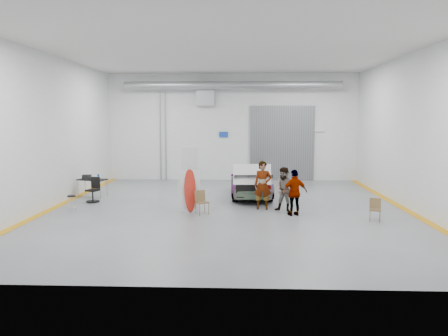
{
  "coord_description": "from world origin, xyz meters",
  "views": [
    {
      "loc": [
        0.51,
        -16.73,
        3.52
      ],
      "look_at": [
        -0.19,
        0.87,
        1.5
      ],
      "focal_mm": 35.0,
      "sensor_mm": 36.0,
      "label": 1
    }
  ],
  "objects_px": {
    "sedan_car": "(251,182)",
    "office_chair": "(93,191)",
    "shop_stool": "(72,204)",
    "work_table": "(91,179)",
    "folding_chair_far": "(375,214)",
    "person_b": "(285,190)",
    "person_a": "(263,185)",
    "folding_chair_near": "(202,207)",
    "surfboard_display": "(188,184)",
    "person_c": "(295,193)"
  },
  "relations": [
    {
      "from": "sedan_car",
      "to": "person_a",
      "type": "relative_size",
      "value": 2.4
    },
    {
      "from": "person_c",
      "to": "folding_chair_far",
      "type": "bearing_deg",
      "value": 144.59
    },
    {
      "from": "office_chair",
      "to": "shop_stool",
      "type": "bearing_deg",
      "value": -74.61
    },
    {
      "from": "sedan_car",
      "to": "person_b",
      "type": "xyz_separation_m",
      "value": [
        1.2,
        -3.2,
        0.19
      ]
    },
    {
      "from": "person_a",
      "to": "folding_chair_far",
      "type": "relative_size",
      "value": 2.42
    },
    {
      "from": "person_b",
      "to": "work_table",
      "type": "distance_m",
      "value": 8.85
    },
    {
      "from": "person_c",
      "to": "surfboard_display",
      "type": "height_order",
      "value": "surfboard_display"
    },
    {
      "from": "person_a",
      "to": "work_table",
      "type": "distance_m",
      "value": 7.96
    },
    {
      "from": "person_c",
      "to": "folding_chair_near",
      "type": "xyz_separation_m",
      "value": [
        -3.36,
        0.06,
        -0.57
      ]
    },
    {
      "from": "sedan_car",
      "to": "person_c",
      "type": "distance_m",
      "value": 4.14
    },
    {
      "from": "person_b",
      "to": "folding_chair_far",
      "type": "bearing_deg",
      "value": -1.03
    },
    {
      "from": "person_c",
      "to": "folding_chair_near",
      "type": "relative_size",
      "value": 1.93
    },
    {
      "from": "sedan_car",
      "to": "folding_chair_far",
      "type": "relative_size",
      "value": 5.82
    },
    {
      "from": "sedan_car",
      "to": "surfboard_display",
      "type": "relative_size",
      "value": 1.7
    },
    {
      "from": "sedan_car",
      "to": "office_chair",
      "type": "xyz_separation_m",
      "value": [
        -6.68,
        -1.6,
        -0.2
      ]
    },
    {
      "from": "sedan_car",
      "to": "office_chair",
      "type": "distance_m",
      "value": 6.87
    },
    {
      "from": "person_b",
      "to": "folding_chair_far",
      "type": "relative_size",
      "value": 2.17
    },
    {
      "from": "folding_chair_near",
      "to": "shop_stool",
      "type": "relative_size",
      "value": 1.38
    },
    {
      "from": "sedan_car",
      "to": "office_chair",
      "type": "bearing_deg",
      "value": 12.09
    },
    {
      "from": "person_b",
      "to": "office_chair",
      "type": "distance_m",
      "value": 8.05
    },
    {
      "from": "folding_chair_near",
      "to": "folding_chair_far",
      "type": "bearing_deg",
      "value": -38.2
    },
    {
      "from": "sedan_car",
      "to": "person_a",
      "type": "bearing_deg",
      "value": 96.67
    },
    {
      "from": "person_b",
      "to": "folding_chair_near",
      "type": "distance_m",
      "value": 3.18
    },
    {
      "from": "sedan_car",
      "to": "person_b",
      "type": "relative_size",
      "value": 2.68
    },
    {
      "from": "folding_chair_far",
      "to": "office_chair",
      "type": "xyz_separation_m",
      "value": [
        -10.81,
        3.06,
        0.21
      ]
    },
    {
      "from": "person_b",
      "to": "surfboard_display",
      "type": "distance_m",
      "value": 3.64
    },
    {
      "from": "person_b",
      "to": "person_c",
      "type": "xyz_separation_m",
      "value": [
        0.29,
        -0.66,
        -0.0
      ]
    },
    {
      "from": "sedan_car",
      "to": "office_chair",
      "type": "height_order",
      "value": "sedan_car"
    },
    {
      "from": "person_c",
      "to": "folding_chair_near",
      "type": "height_order",
      "value": "person_c"
    },
    {
      "from": "surfboard_display",
      "to": "folding_chair_near",
      "type": "xyz_separation_m",
      "value": [
        0.55,
        -0.35,
        -0.8
      ]
    },
    {
      "from": "person_a",
      "to": "folding_chair_far",
      "type": "xyz_separation_m",
      "value": [
        3.74,
        -1.87,
        -0.7
      ]
    },
    {
      "from": "folding_chair_far",
      "to": "work_table",
      "type": "bearing_deg",
      "value": 175.01
    },
    {
      "from": "surfboard_display",
      "to": "sedan_car",
      "type": "bearing_deg",
      "value": 37.3
    },
    {
      "from": "sedan_car",
      "to": "folding_chair_far",
      "type": "distance_m",
      "value": 6.24
    },
    {
      "from": "folding_chair_near",
      "to": "folding_chair_far",
      "type": "xyz_separation_m",
      "value": [
        6.01,
        -0.86,
        -0.03
      ]
    },
    {
      "from": "shop_stool",
      "to": "work_table",
      "type": "height_order",
      "value": "work_table"
    },
    {
      "from": "work_table",
      "to": "surfboard_display",
      "type": "bearing_deg",
      "value": -32.82
    },
    {
      "from": "person_b",
      "to": "sedan_car",
      "type": "bearing_deg",
      "value": 136.06
    },
    {
      "from": "person_c",
      "to": "office_chair",
      "type": "height_order",
      "value": "person_c"
    },
    {
      "from": "folding_chair_near",
      "to": "office_chair",
      "type": "relative_size",
      "value": 0.85
    },
    {
      "from": "office_chair",
      "to": "surfboard_display",
      "type": "bearing_deg",
      "value": -4.41
    },
    {
      "from": "sedan_car",
      "to": "folding_chair_far",
      "type": "height_order",
      "value": "sedan_car"
    },
    {
      "from": "surfboard_display",
      "to": "person_a",
      "type": "bearing_deg",
      "value": -4.47
    },
    {
      "from": "sedan_car",
      "to": "person_b",
      "type": "distance_m",
      "value": 3.42
    },
    {
      "from": "person_b",
      "to": "surfboard_display",
      "type": "xyz_separation_m",
      "value": [
        -3.63,
        -0.25,
        0.23
      ]
    },
    {
      "from": "surfboard_display",
      "to": "folding_chair_far",
      "type": "distance_m",
      "value": 6.72
    },
    {
      "from": "surfboard_display",
      "to": "work_table",
      "type": "xyz_separation_m",
      "value": [
        -4.76,
        3.07,
        -0.28
      ]
    },
    {
      "from": "office_chair",
      "to": "folding_chair_far",
      "type": "bearing_deg",
      "value": 3.32
    },
    {
      "from": "person_b",
      "to": "folding_chair_far",
      "type": "distance_m",
      "value": 3.33
    },
    {
      "from": "person_b",
      "to": "shop_stool",
      "type": "bearing_deg",
      "value": -151.62
    }
  ]
}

